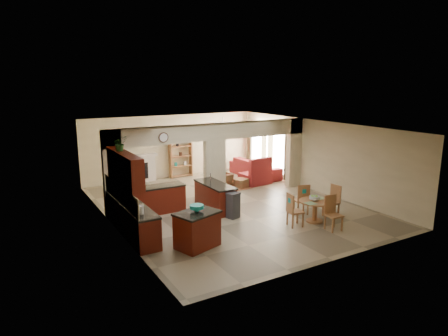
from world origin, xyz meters
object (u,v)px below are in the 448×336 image
kitchen_island (197,230)px  sofa (255,168)px  armchair (222,181)px  dining_table (315,207)px

kitchen_island → sofa: kitchen_island is taller
kitchen_island → sofa: size_ratio=0.48×
kitchen_island → armchair: kitchen_island is taller
kitchen_island → sofa: bearing=26.8°
dining_table → armchair: dining_table is taller
kitchen_island → dining_table: kitchen_island is taller
dining_table → sofa: sofa is taller
sofa → armchair: 2.54m
kitchen_island → armchair: bearing=35.6°
dining_table → sofa: 6.17m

